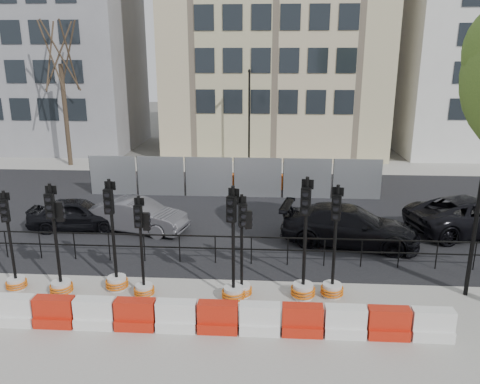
# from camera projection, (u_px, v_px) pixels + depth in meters

# --- Properties ---
(ground) EXTENTS (120.00, 120.00, 0.00)m
(ground) POSITION_uv_depth(u_px,v_px,m) (211.00, 280.00, 14.53)
(ground) COLOR #51514C
(ground) RESTS_ON ground
(sidewalk_near) EXTENTS (40.00, 6.00, 0.02)m
(sidewalk_near) POSITION_uv_depth(u_px,v_px,m) (196.00, 334.00, 11.65)
(sidewalk_near) COLOR gray
(sidewalk_near) RESTS_ON ground
(road) EXTENTS (40.00, 14.00, 0.03)m
(road) POSITION_uv_depth(u_px,v_px,m) (230.00, 209.00, 21.24)
(road) COLOR black
(road) RESTS_ON ground
(sidewalk_far) EXTENTS (40.00, 4.00, 0.02)m
(sidewalk_far) POSITION_uv_depth(u_px,v_px,m) (242.00, 166.00, 29.87)
(sidewalk_far) COLOR gray
(sidewalk_far) RESTS_ON ground
(building_grey) EXTENTS (11.00, 9.06, 14.00)m
(building_grey) POSITION_uv_depth(u_px,v_px,m) (58.00, 53.00, 34.53)
(building_grey) COLOR gray
(building_grey) RESTS_ON ground
(building_cream) EXTENTS (15.00, 10.06, 18.00)m
(building_cream) POSITION_uv_depth(u_px,v_px,m) (275.00, 23.00, 33.00)
(building_cream) COLOR #C3AC8E
(building_cream) RESTS_ON ground
(kerb_railing) EXTENTS (18.00, 0.04, 1.00)m
(kerb_railing) POSITION_uv_depth(u_px,v_px,m) (215.00, 245.00, 15.49)
(kerb_railing) COLOR black
(kerb_railing) RESTS_ON ground
(heras_fencing) EXTENTS (14.33, 1.72, 2.00)m
(heras_fencing) POSITION_uv_depth(u_px,v_px,m) (234.00, 180.00, 23.74)
(heras_fencing) COLOR #999CA1
(heras_fencing) RESTS_ON ground
(lamp_post_far) EXTENTS (0.12, 0.56, 6.00)m
(lamp_post_far) POSITION_uv_depth(u_px,v_px,m) (249.00, 117.00, 27.97)
(lamp_post_far) COLOR black
(lamp_post_far) RESTS_ON ground
(tree_bare_far) EXTENTS (2.00, 2.00, 9.00)m
(tree_bare_far) POSITION_uv_depth(u_px,v_px,m) (60.00, 58.00, 28.22)
(tree_bare_far) COLOR #473828
(tree_bare_far) RESTS_ON ground
(barrier_row) EXTENTS (12.55, 0.50, 0.80)m
(barrier_row) POSITION_uv_depth(u_px,v_px,m) (197.00, 317.00, 11.74)
(barrier_row) COLOR red
(barrier_row) RESTS_ON ground
(traffic_signal_a) EXTENTS (0.60, 0.60, 3.06)m
(traffic_signal_a) POSITION_uv_depth(u_px,v_px,m) (14.00, 270.00, 13.75)
(traffic_signal_a) COLOR beige
(traffic_signal_a) RESTS_ON ground
(traffic_signal_b) EXTENTS (0.66, 0.66, 3.35)m
(traffic_signal_b) POSITION_uv_depth(u_px,v_px,m) (60.00, 269.00, 13.42)
(traffic_signal_b) COLOR beige
(traffic_signal_b) RESTS_ON ground
(traffic_signal_c) EXTENTS (0.67, 0.67, 3.40)m
(traffic_signal_c) POSITION_uv_depth(u_px,v_px,m) (116.00, 268.00, 13.73)
(traffic_signal_c) COLOR beige
(traffic_signal_c) RESTS_ON ground
(traffic_signal_d) EXTENTS (0.60, 0.60, 3.04)m
(traffic_signal_d) POSITION_uv_depth(u_px,v_px,m) (143.00, 274.00, 13.33)
(traffic_signal_d) COLOR beige
(traffic_signal_d) RESTS_ON ground
(traffic_signal_e) EXTENTS (0.67, 0.67, 3.38)m
(traffic_signal_e) POSITION_uv_depth(u_px,v_px,m) (233.00, 278.00, 13.10)
(traffic_signal_e) COLOR beige
(traffic_signal_e) RESTS_ON ground
(traffic_signal_f) EXTENTS (0.61, 0.61, 3.07)m
(traffic_signal_f) POSITION_uv_depth(u_px,v_px,m) (242.00, 273.00, 13.33)
(traffic_signal_f) COLOR beige
(traffic_signal_f) RESTS_ON ground
(traffic_signal_g) EXTENTS (0.71, 0.71, 3.59)m
(traffic_signal_g) POSITION_uv_depth(u_px,v_px,m) (303.00, 274.00, 13.23)
(traffic_signal_g) COLOR beige
(traffic_signal_g) RESTS_ON ground
(traffic_signal_h) EXTENTS (0.66, 0.66, 3.35)m
(traffic_signal_h) POSITION_uv_depth(u_px,v_px,m) (333.00, 275.00, 13.31)
(traffic_signal_h) COLOR beige
(traffic_signal_h) RESTS_ON ground
(car_a) EXTENTS (2.30, 4.06, 1.27)m
(car_a) POSITION_uv_depth(u_px,v_px,m) (77.00, 214.00, 18.70)
(car_a) COLOR black
(car_a) RESTS_ON ground
(car_b) EXTENTS (3.15, 4.55, 1.30)m
(car_b) POSITION_uv_depth(u_px,v_px,m) (138.00, 216.00, 18.44)
(car_b) COLOR #49484D
(car_b) RESTS_ON ground
(car_c) EXTENTS (4.08, 5.82, 1.45)m
(car_c) POSITION_uv_depth(u_px,v_px,m) (349.00, 226.00, 17.12)
(car_c) COLOR black
(car_c) RESTS_ON ground
(car_d) EXTENTS (4.95, 6.40, 1.45)m
(car_d) POSITION_uv_depth(u_px,v_px,m) (475.00, 215.00, 18.22)
(car_d) COLOR black
(car_d) RESTS_ON ground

